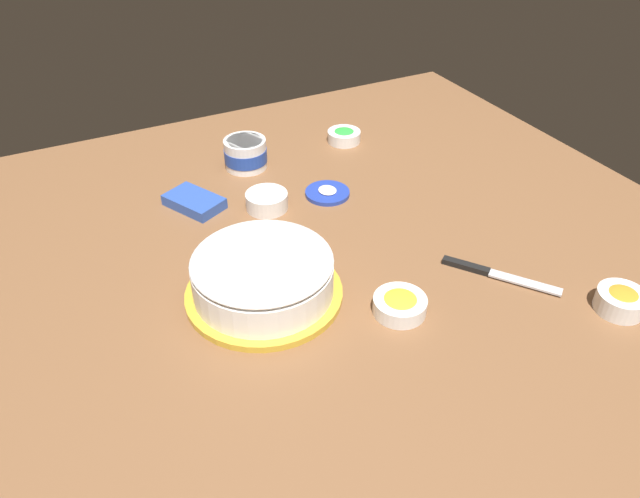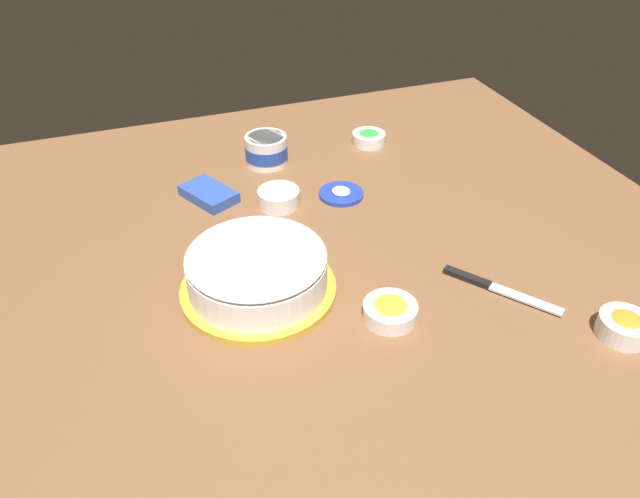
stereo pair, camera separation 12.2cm
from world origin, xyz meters
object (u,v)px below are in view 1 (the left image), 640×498
(sprinkle_bowl_pink, at_px, (267,200))
(candy_box_lower, at_px, (194,202))
(spreading_knife, at_px, (490,272))
(sprinkle_bowl_green, at_px, (344,136))
(sprinkle_bowl_yellow, at_px, (400,304))
(sprinkle_bowl_orange, at_px, (621,300))
(frosted_cake, at_px, (263,276))
(frosting_tub, at_px, (245,153))
(frosting_tub_lid, at_px, (327,193))

(sprinkle_bowl_pink, height_order, candy_box_lower, sprinkle_bowl_pink)
(candy_box_lower, bearing_deg, spreading_knife, 14.21)
(sprinkle_bowl_green, bearing_deg, sprinkle_bowl_yellow, -20.36)
(sprinkle_bowl_orange, bearing_deg, frosted_cake, -120.18)
(frosted_cake, relative_size, sprinkle_bowl_yellow, 3.01)
(sprinkle_bowl_green, height_order, candy_box_lower, sprinkle_bowl_green)
(frosting_tub, height_order, sprinkle_bowl_orange, frosting_tub)
(frosting_tub_lid, relative_size, sprinkle_bowl_pink, 1.10)
(sprinkle_bowl_yellow, distance_m, candy_box_lower, 0.57)
(spreading_knife, bearing_deg, frosting_tub_lid, -160.55)
(frosting_tub, height_order, sprinkle_bowl_yellow, frosting_tub)
(frosting_tub, distance_m, sprinkle_bowl_green, 0.30)
(frosting_tub, bearing_deg, sprinkle_bowl_orange, 26.83)
(frosting_tub, distance_m, candy_box_lower, 0.22)
(frosting_tub_lid, height_order, sprinkle_bowl_orange, sprinkle_bowl_orange)
(sprinkle_bowl_pink, xyz_separation_m, sprinkle_bowl_yellow, (0.44, 0.08, -0.00))
(sprinkle_bowl_green, relative_size, candy_box_lower, 0.68)
(frosting_tub_lid, xyz_separation_m, spreading_knife, (0.42, 0.15, -0.00))
(spreading_knife, distance_m, sprinkle_bowl_yellow, 0.22)
(sprinkle_bowl_yellow, bearing_deg, sprinkle_bowl_pink, -169.72)
(frosting_tub, bearing_deg, sprinkle_bowl_green, 92.41)
(frosting_tub_lid, bearing_deg, frosting_tub, -150.70)
(frosting_tub, relative_size, sprinkle_bowl_green, 1.20)
(frosting_tub_lid, bearing_deg, sprinkle_bowl_green, 143.31)
(frosting_tub, xyz_separation_m, sprinkle_bowl_green, (-0.01, 0.29, -0.02))
(frosting_tub, bearing_deg, sprinkle_bowl_yellow, 4.45)
(sprinkle_bowl_pink, bearing_deg, spreading_knife, 34.89)
(frosting_tub, xyz_separation_m, spreading_knife, (0.64, 0.27, -0.03))
(sprinkle_bowl_pink, bearing_deg, frosting_tub, 171.91)
(frosting_tub_lid, bearing_deg, frosted_cake, -45.52)
(sprinkle_bowl_orange, bearing_deg, sprinkle_bowl_yellow, -116.03)
(frosting_tub, distance_m, frosting_tub_lid, 0.25)
(spreading_knife, bearing_deg, candy_box_lower, -138.87)
(sprinkle_bowl_yellow, bearing_deg, frosting_tub_lid, 170.40)
(spreading_knife, xyz_separation_m, sprinkle_bowl_orange, (0.19, 0.15, 0.02))
(frosted_cake, distance_m, candy_box_lower, 0.37)
(frosting_tub, distance_m, spreading_knife, 0.69)
(sprinkle_bowl_orange, bearing_deg, frosting_tub_lid, -154.09)
(frosted_cake, relative_size, sprinkle_bowl_green, 3.30)
(sprinkle_bowl_green, bearing_deg, sprinkle_bowl_orange, 8.34)
(frosted_cake, height_order, sprinkle_bowl_pink, frosted_cake)
(sprinkle_bowl_yellow, bearing_deg, frosting_tub, -175.55)
(frosting_tub, relative_size, frosting_tub_lid, 1.02)
(spreading_knife, distance_m, sprinkle_bowl_orange, 0.24)
(frosted_cake, bearing_deg, sprinkle_bowl_yellow, 53.22)
(frosted_cake, distance_m, sprinkle_bowl_yellow, 0.26)
(frosting_tub_lid, distance_m, sprinkle_bowl_yellow, 0.43)
(frosting_tub, relative_size, sprinkle_bowl_yellow, 1.10)
(frosting_tub_lid, height_order, spreading_knife, frosting_tub_lid)
(frosted_cake, distance_m, spreading_knife, 0.45)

